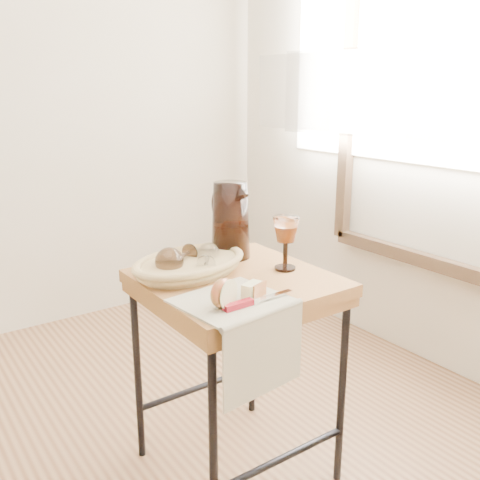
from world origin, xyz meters
TOP-DOWN VIEW (x-y plane):
  - window at (1.78, 0.35)m, footprint 0.04×1.14m
  - curtain at (1.74, 0.35)m, footprint 0.02×1.00m
  - side_table at (0.66, 0.28)m, footprint 0.53×0.53m
  - tea_towel at (0.53, 0.13)m, footprint 0.30×0.27m
  - bread_basket at (0.55, 0.38)m, footprint 0.38×0.29m
  - goblet_lying_a at (0.52, 0.40)m, footprint 0.16×0.14m
  - goblet_lying_b at (0.61, 0.36)m, footprint 0.12×0.14m
  - pitcher at (0.75, 0.45)m, footprint 0.18×0.26m
  - wine_goblet at (0.82, 0.25)m, footprint 0.09×0.09m
  - apple_half at (0.49, 0.10)m, footprint 0.09×0.07m
  - apple_wedge at (0.59, 0.11)m, footprint 0.07×0.05m
  - table_knife at (0.58, 0.08)m, footprint 0.22×0.03m

SIDE VIEW (x-z plane):
  - side_table at x=0.66m, z-range 0.00..0.67m
  - tea_towel at x=0.53m, z-range 0.67..0.68m
  - table_knife at x=0.58m, z-range 0.68..0.70m
  - bread_basket at x=0.55m, z-range 0.67..0.72m
  - apple_wedge at x=0.59m, z-range 0.68..0.72m
  - apple_half at x=0.49m, z-range 0.68..0.76m
  - goblet_lying_b at x=0.61m, z-range 0.69..0.76m
  - goblet_lying_a at x=0.52m, z-range 0.69..0.77m
  - wine_goblet at x=0.82m, z-range 0.67..0.84m
  - pitcher at x=0.75m, z-range 0.65..0.95m
  - curtain at x=1.74m, z-range 0.10..2.30m
  - window at x=1.78m, z-range 0.48..2.42m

